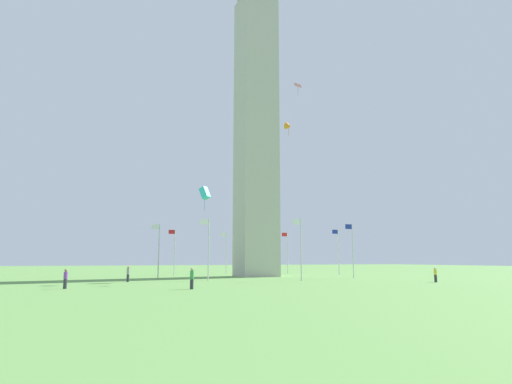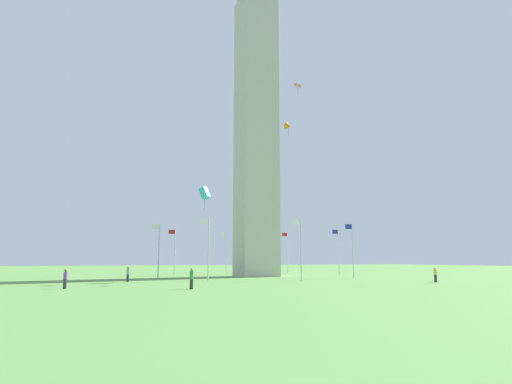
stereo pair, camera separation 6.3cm
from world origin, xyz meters
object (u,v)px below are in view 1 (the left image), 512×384
at_px(obelisk_monument, 256,113).
at_px(flagpole_s, 338,249).
at_px(flagpole_nw, 174,249).
at_px(person_gray_shirt, 128,274).
at_px(flagpole_w, 226,250).
at_px(kite_orange_delta, 289,126).
at_px(flagpole_n, 158,248).
at_px(flagpole_ne, 208,246).
at_px(flagpole_sw, 287,250).
at_px(flagpole_se, 352,248).
at_px(kite_cyan_box, 205,193).
at_px(person_yellow_shirt, 435,275).
at_px(flagpole_e, 300,246).
at_px(person_purple_shirt, 65,279).
at_px(person_green_shirt, 192,278).
at_px(kite_pink_diamond, 298,86).

bearing_deg(obelisk_monument, flagpole_s, 180.00).
distance_m(flagpole_nw, person_gray_shirt, 21.35).
xyz_separation_m(flagpole_w, kite_orange_delta, (0.29, 25.97, 15.00)).
height_order(flagpole_n, person_gray_shirt, flagpole_n).
height_order(flagpole_ne, flagpole_sw, same).
xyz_separation_m(flagpole_se, flagpole_nw, (19.86, -19.86, 0.00)).
bearing_deg(flagpole_nw, kite_cyan_box, 88.96).
bearing_deg(person_yellow_shirt, flagpole_e, 18.25).
relative_size(flagpole_w, person_purple_shirt, 4.42).
height_order(person_green_shirt, person_gray_shirt, person_green_shirt).
bearing_deg(kite_cyan_box, flagpole_nw, -91.04).
bearing_deg(kite_cyan_box, person_purple_shirt, 34.15).
xyz_separation_m(obelisk_monument, flagpole_se, (-9.86, 9.93, -20.62)).
bearing_deg(person_yellow_shirt, obelisk_monument, -8.76).
distance_m(obelisk_monument, flagpole_ne, 24.97).
xyz_separation_m(flagpole_n, kite_orange_delta, (-13.75, 11.93, 15.00)).
xyz_separation_m(flagpole_n, flagpole_ne, (-4.11, 9.93, 0.00)).
height_order(flagpole_nw, person_purple_shirt, flagpole_nw).
xyz_separation_m(flagpole_ne, flagpole_e, (-9.93, 4.11, 0.00)).
relative_size(flagpole_w, person_green_shirt, 4.13).
distance_m(flagpole_e, person_green_shirt, 18.03).
xyz_separation_m(flagpole_se, kite_cyan_box, (20.21, -0.63, 6.31)).
xyz_separation_m(obelisk_monument, person_green_shirt, (15.10, 23.49, -23.74)).
bearing_deg(flagpole_se, obelisk_monument, -45.19).
height_order(flagpole_e, person_gray_shirt, flagpole_e).
distance_m(person_green_shirt, person_purple_shirt, 10.63).
bearing_deg(flagpole_s, kite_cyan_box, 20.92).
xyz_separation_m(person_yellow_shirt, kite_pink_diamond, (8.47, -14.83, 25.83)).
distance_m(flagpole_ne, flagpole_nw, 19.86).
height_order(obelisk_monument, flagpole_s, obelisk_monument).
xyz_separation_m(obelisk_monument, flagpole_s, (-13.98, 0.00, -20.62)).
height_order(flagpole_sw, flagpole_nw, same).
distance_m(obelisk_monument, flagpole_n, 24.98).
bearing_deg(flagpole_sw, flagpole_w, -22.50).
bearing_deg(obelisk_monument, kite_orange_delta, 88.28).
relative_size(obelisk_monument, person_yellow_shirt, 30.92).
xyz_separation_m(flagpole_e, person_purple_shirt, (24.71, 5.04, -3.18)).
distance_m(person_gray_shirt, kite_orange_delta, 26.00).
distance_m(flagpole_ne, kite_cyan_box, 6.35).
distance_m(flagpole_e, flagpole_w, 28.09).
distance_m(flagpole_se, person_green_shirt, 28.58).
distance_m(flagpole_ne, person_gray_shirt, 9.36).
distance_m(obelisk_monument, kite_pink_diamond, 8.53).
height_order(obelisk_monument, kite_pink_diamond, obelisk_monument).
relative_size(person_yellow_shirt, person_gray_shirt, 0.94).
relative_size(flagpole_ne, kite_cyan_box, 2.45).
xyz_separation_m(flagpole_s, person_yellow_shirt, (2.20, 22.42, -3.20)).
height_order(flagpole_s, kite_pink_diamond, kite_pink_diamond).
xyz_separation_m(flagpole_se, flagpole_s, (-4.11, -9.93, 0.00)).
bearing_deg(person_yellow_shirt, kite_cyan_box, 22.85).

